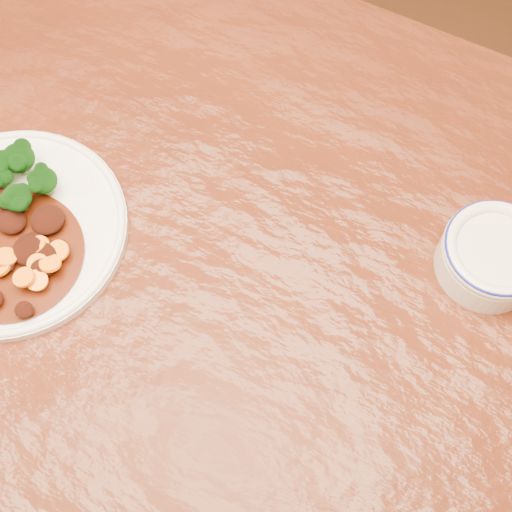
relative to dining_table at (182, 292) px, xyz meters
The scene contains 6 objects.
ground 0.67m from the dining_table, ahead, with size 4.00×4.00×0.00m, color #492B12.
dining_table is the anchor object (origin of this frame).
dinner_plate 0.21m from the dining_table, 158.33° to the right, with size 0.26×0.26×0.02m.
broccoli_florets 0.24m from the dining_table, behind, with size 0.13×0.08×0.04m.
mince_stew 0.20m from the dining_table, 150.52° to the right, with size 0.16×0.16×0.03m.
dip_bowl 0.36m from the dining_table, 33.19° to the left, with size 0.12×0.12×0.05m.
Camera 1 is at (0.25, -0.22, 1.47)m, focal length 50.00 mm.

